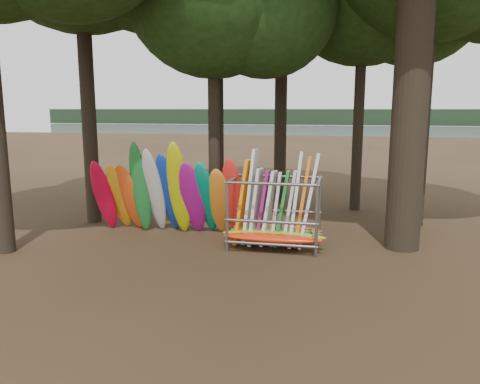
# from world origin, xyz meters

# --- Properties ---
(ground) EXTENTS (120.00, 120.00, 0.00)m
(ground) POSITION_xyz_m (0.00, 0.00, 0.00)
(ground) COLOR #47331E
(ground) RESTS_ON ground
(lake) EXTENTS (160.00, 160.00, 0.00)m
(lake) POSITION_xyz_m (0.00, 60.00, 0.00)
(lake) COLOR gray
(lake) RESTS_ON ground
(far_shore) EXTENTS (160.00, 4.00, 4.00)m
(far_shore) POSITION_xyz_m (0.00, 110.00, 2.00)
(far_shore) COLOR black
(far_shore) RESTS_ON ground
(kayak_row) EXTENTS (5.07, 1.89, 3.24)m
(kayak_row) POSITION_xyz_m (-2.64, 0.93, 1.32)
(kayak_row) COLOR red
(kayak_row) RESTS_ON ground
(storage_rack) EXTENTS (3.08, 1.60, 2.92)m
(storage_rack) POSITION_xyz_m (0.88, 0.25, 0.98)
(storage_rack) COLOR slate
(storage_rack) RESTS_ON ground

